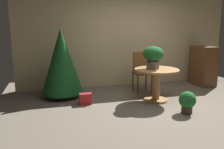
{
  "coord_description": "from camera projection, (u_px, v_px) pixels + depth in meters",
  "views": [
    {
      "loc": [
        -2.19,
        -3.8,
        1.56
      ],
      "look_at": [
        -0.99,
        0.36,
        0.69
      ],
      "focal_mm": 36.4,
      "sensor_mm": 36.0,
      "label": 1
    }
  ],
  "objects": [
    {
      "name": "ground_plane",
      "position": [
        165.0,
        109.0,
        4.48
      ],
      "size": [
        6.6,
        6.6,
        0.0
      ],
      "primitive_type": "plane",
      "color": "#756B5B"
    },
    {
      "name": "back_wall_panel",
      "position": [
        128.0,
        38.0,
        6.3
      ],
      "size": [
        6.0,
        0.1,
        2.6
      ],
      "primitive_type": "cube",
      "color": "beige",
      "rests_on": "ground_plane"
    },
    {
      "name": "round_dining_table",
      "position": [
        156.0,
        79.0,
        4.94
      ],
      "size": [
        0.96,
        0.96,
        0.71
      ],
      "color": "#B27F4C",
      "rests_on": "ground_plane"
    },
    {
      "name": "flower_vase",
      "position": [
        153.0,
        56.0,
        4.86
      ],
      "size": [
        0.44,
        0.44,
        0.49
      ],
      "color": "#665B51",
      "rests_on": "round_dining_table"
    },
    {
      "name": "wooden_chair_far",
      "position": [
        141.0,
        70.0,
        5.71
      ],
      "size": [
        0.42,
        0.39,
        1.0
      ],
      "color": "brown",
      "rests_on": "ground_plane"
    },
    {
      "name": "holiday_tree",
      "position": [
        62.0,
        61.0,
        5.17
      ],
      "size": [
        0.95,
        0.95,
        1.58
      ],
      "color": "brown",
      "rests_on": "ground_plane"
    },
    {
      "name": "gift_box_red",
      "position": [
        85.0,
        99.0,
        4.79
      ],
      "size": [
        0.27,
        0.18,
        0.23
      ],
      "color": "red",
      "rests_on": "ground_plane"
    },
    {
      "name": "wooden_cabinet",
      "position": [
        203.0,
        66.0,
        6.37
      ],
      "size": [
        0.47,
        0.72,
        1.09
      ],
      "color": "brown",
      "rests_on": "ground_plane"
    },
    {
      "name": "potted_plant",
      "position": [
        187.0,
        101.0,
        4.24
      ],
      "size": [
        0.32,
        0.32,
        0.42
      ],
      "color": "#4C382D",
      "rests_on": "ground_plane"
    }
  ]
}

